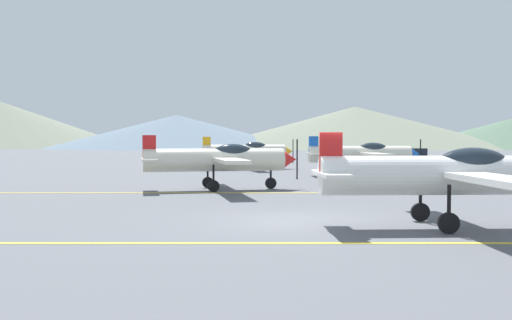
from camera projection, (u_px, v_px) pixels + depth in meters
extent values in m
plane|color=#54565B|center=(296.00, 222.00, 15.59)|extent=(400.00, 400.00, 0.00)
cube|color=yellow|center=(307.00, 243.00, 12.32)|extent=(80.00, 0.16, 0.01)
cube|color=yellow|center=(282.00, 193.00, 23.88)|extent=(80.00, 0.16, 0.01)
cylinder|color=white|center=(439.00, 175.00, 14.58)|extent=(6.42, 1.30, 1.03)
ellipsoid|color=#1E2833|center=(470.00, 163.00, 14.60)|extent=(1.91, 0.92, 0.85)
cube|color=white|center=(453.00, 174.00, 14.59)|extent=(1.38, 8.30, 0.15)
cube|color=white|center=(329.00, 174.00, 14.44)|extent=(0.76, 2.47, 0.09)
cube|color=red|center=(329.00, 154.00, 14.42)|extent=(0.60, 0.14, 1.13)
cylinder|color=black|center=(447.00, 204.00, 13.56)|extent=(0.09, 0.09, 0.94)
cylinder|color=black|center=(446.00, 223.00, 13.58)|extent=(0.53, 0.13, 0.53)
cylinder|color=black|center=(418.00, 195.00, 15.62)|extent=(0.09, 0.09, 0.94)
cylinder|color=black|center=(418.00, 212.00, 15.64)|extent=(0.53, 0.13, 0.53)
cylinder|color=silver|center=(212.00, 160.00, 25.24)|extent=(6.46, 2.34, 1.03)
cone|color=red|center=(287.00, 159.00, 25.99)|extent=(0.83, 1.00, 0.88)
cube|color=black|center=(295.00, 159.00, 26.07)|extent=(0.06, 0.12, 1.88)
ellipsoid|color=#1E2833|center=(231.00, 153.00, 25.41)|extent=(2.01, 1.22, 0.85)
cube|color=silver|center=(221.00, 159.00, 25.32)|extent=(2.73, 8.30, 0.15)
cube|color=silver|center=(147.00, 159.00, 24.63)|extent=(1.15, 2.53, 0.09)
cube|color=red|center=(147.00, 148.00, 24.61)|extent=(0.60, 0.23, 1.13)
cylinder|color=black|center=(269.00, 173.00, 25.82)|extent=(0.09, 0.09, 0.94)
cylinder|color=black|center=(269.00, 183.00, 25.84)|extent=(0.54, 0.22, 0.53)
cylinder|color=black|center=(211.00, 175.00, 24.22)|extent=(0.09, 0.09, 0.94)
cylinder|color=black|center=(211.00, 186.00, 24.24)|extent=(0.54, 0.22, 0.53)
cylinder|color=black|center=(206.00, 172.00, 26.24)|extent=(0.09, 0.09, 0.94)
cylinder|color=black|center=(206.00, 182.00, 26.26)|extent=(0.54, 0.22, 0.53)
cylinder|color=silver|center=(357.00, 154.00, 34.84)|extent=(6.44, 1.45, 1.03)
cone|color=blue|center=(412.00, 154.00, 35.08)|extent=(0.71, 0.92, 0.88)
cube|color=black|center=(418.00, 154.00, 35.11)|extent=(0.04, 0.11, 1.88)
ellipsoid|color=#1E2833|center=(371.00, 149.00, 34.88)|extent=(1.93, 0.97, 0.85)
cube|color=silver|center=(363.00, 153.00, 34.86)|extent=(1.58, 8.32, 0.15)
cube|color=silver|center=(311.00, 154.00, 34.63)|extent=(0.82, 2.48, 0.09)
cube|color=blue|center=(311.00, 145.00, 34.61)|extent=(0.60, 0.15, 1.13)
cylinder|color=black|center=(398.00, 164.00, 35.04)|extent=(0.09, 0.09, 0.94)
cylinder|color=black|center=(398.00, 172.00, 35.06)|extent=(0.53, 0.15, 0.53)
cylinder|color=black|center=(359.00, 165.00, 33.82)|extent=(0.09, 0.09, 0.94)
cylinder|color=black|center=(359.00, 173.00, 33.84)|extent=(0.53, 0.15, 0.53)
cylinder|color=black|center=(350.00, 163.00, 35.88)|extent=(0.09, 0.09, 0.94)
cylinder|color=black|center=(350.00, 171.00, 35.90)|extent=(0.53, 0.15, 0.53)
cylinder|color=silver|center=(242.00, 151.00, 42.62)|extent=(6.45, 2.48, 1.03)
cone|color=#F2A519|center=(286.00, 151.00, 43.45)|extent=(0.84, 1.01, 0.88)
cube|color=black|center=(291.00, 151.00, 43.54)|extent=(0.06, 0.12, 1.88)
ellipsoid|color=#1E2833|center=(253.00, 147.00, 42.81)|extent=(2.02, 1.26, 0.85)
cube|color=silver|center=(247.00, 151.00, 42.71)|extent=(2.91, 8.28, 0.15)
cube|color=silver|center=(205.00, 151.00, 41.94)|extent=(1.20, 2.53, 0.09)
cube|color=#F2A519|center=(205.00, 144.00, 41.92)|extent=(0.60, 0.25, 1.13)
cylinder|color=black|center=(275.00, 159.00, 43.26)|extent=(0.09, 0.09, 0.94)
cylinder|color=black|center=(275.00, 165.00, 43.28)|extent=(0.54, 0.23, 0.53)
cylinder|color=black|center=(243.00, 160.00, 41.60)|extent=(0.09, 0.09, 0.94)
cylinder|color=black|center=(243.00, 166.00, 41.62)|extent=(0.54, 0.23, 0.53)
cylinder|color=black|center=(237.00, 159.00, 43.61)|extent=(0.09, 0.09, 0.94)
cylinder|color=black|center=(237.00, 165.00, 43.63)|extent=(0.54, 0.23, 0.53)
cube|color=#3372BF|center=(409.00, 160.00, 42.77)|extent=(2.01, 4.38, 0.75)
cube|color=black|center=(409.00, 152.00, 42.59)|extent=(1.70, 2.48, 0.55)
cylinder|color=black|center=(414.00, 164.00, 44.24)|extent=(0.25, 0.65, 0.64)
cylinder|color=black|center=(392.00, 164.00, 44.15)|extent=(0.25, 0.65, 0.64)
cylinder|color=black|center=(427.00, 166.00, 41.41)|extent=(0.25, 0.65, 0.64)
cylinder|color=black|center=(403.00, 166.00, 41.32)|extent=(0.25, 0.65, 0.64)
cone|color=slate|center=(175.00, 132.00, 142.96)|extent=(65.49, 65.49, 8.49)
cone|color=slate|center=(353.00, 127.00, 149.16)|extent=(82.26, 82.26, 10.98)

